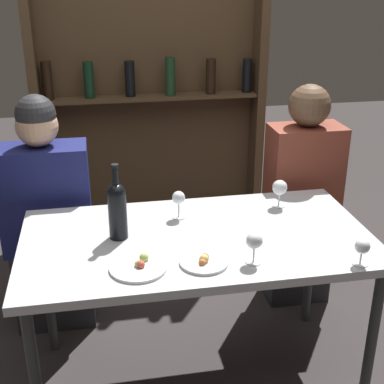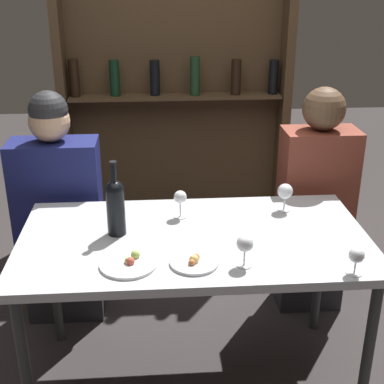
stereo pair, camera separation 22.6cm
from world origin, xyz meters
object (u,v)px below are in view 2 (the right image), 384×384
food_plate_1 (129,263)px  seated_person_right (314,208)px  food_plate_0 (194,262)px  wine_glass_1 (180,198)px  wine_bottle (115,204)px  seated_person_left (59,215)px  wine_glass_0 (245,245)px  wine_glass_3 (285,192)px  wine_glass_2 (356,257)px

food_plate_1 → seated_person_right: size_ratio=0.17×
food_plate_1 → food_plate_0: bearing=-1.9°
wine_glass_1 → food_plate_0: 0.42m
wine_bottle → seated_person_left: (-0.33, 0.52, -0.28)m
seated_person_left → seated_person_right: (1.34, 0.00, -0.00)m
wine_glass_0 → wine_glass_1: bearing=116.0°
food_plate_0 → seated_person_right: bearing=48.4°
wine_glass_3 → food_plate_0: bearing=-134.8°
wine_glass_3 → food_plate_1: size_ratio=0.60×
wine_glass_2 → food_plate_0: wine_glass_2 is taller
wine_glass_3 → seated_person_left: seated_person_left is taller
wine_glass_0 → wine_glass_3: bearing=61.1°
wine_glass_1 → food_plate_0: size_ratio=0.68×
food_plate_0 → wine_bottle: bearing=138.2°
seated_person_right → wine_glass_1: bearing=-152.8°
wine_glass_1 → wine_glass_0: bearing=-64.0°
wine_glass_0 → wine_glass_2: bearing=-12.1°
wine_glass_0 → seated_person_left: seated_person_left is taller
wine_glass_3 → food_plate_0: size_ratio=0.70×
wine_glass_0 → food_plate_1: (-0.43, 0.03, -0.08)m
food_plate_1 → seated_person_right: 1.24m
wine_glass_0 → seated_person_left: (-0.82, 0.82, -0.24)m
seated_person_left → seated_person_right: size_ratio=1.00×
wine_glass_0 → wine_glass_3: 0.54m
wine_glass_2 → wine_glass_0: bearing=167.9°
wine_bottle → wine_glass_3: (0.75, 0.18, -0.04)m
wine_bottle → seated_person_right: bearing=27.3°
wine_bottle → wine_glass_2: 0.96m
wine_glass_2 → seated_person_left: 1.53m
seated_person_right → wine_glass_3: bearing=-126.9°
wine_glass_3 → wine_bottle: bearing=-166.5°
wine_glass_3 → food_plate_0: (-0.45, -0.45, -0.08)m
wine_glass_1 → seated_person_left: 0.75m
seated_person_left → food_plate_1: bearing=-63.4°
wine_glass_1 → food_plate_0: (0.03, -0.41, -0.08)m
wine_glass_0 → food_plate_0: size_ratio=0.68×
wine_glass_0 → seated_person_right: bearing=57.6°
seated_person_left → wine_glass_1: bearing=-31.9°
wine_glass_1 → food_plate_1: 0.47m
wine_glass_2 → seated_person_left: size_ratio=0.08×
wine_glass_2 → food_plate_1: wine_glass_2 is taller
wine_bottle → seated_person_left: bearing=122.7°
wine_bottle → seated_person_right: seated_person_right is taller
wine_bottle → seated_person_right: size_ratio=0.26×
food_plate_0 → wine_glass_2: bearing=-10.8°
food_plate_1 → wine_glass_3: bearing=32.6°
wine_glass_0 → wine_glass_2: wine_glass_0 is taller
wine_glass_1 → food_plate_1: wine_glass_1 is taller
wine_glass_1 → wine_glass_2: size_ratio=1.20×
wine_glass_0 → wine_glass_1: (-0.21, 0.44, 0.00)m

